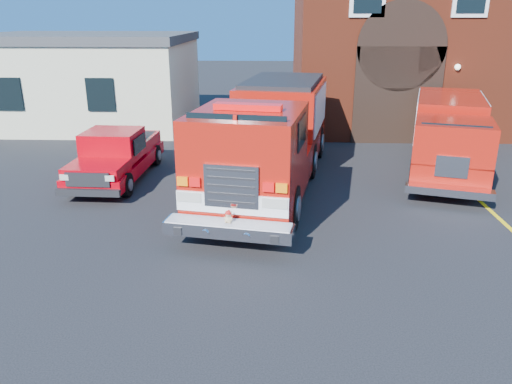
{
  "coord_description": "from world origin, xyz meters",
  "views": [
    {
      "loc": [
        0.41,
        -12.1,
        5.17
      ],
      "look_at": [
        0.0,
        -1.2,
        1.3
      ],
      "focal_mm": 35.0,
      "sensor_mm": 36.0,
      "label": 1
    }
  ],
  "objects_px": {
    "fire_engine": "(270,136)",
    "pickup_truck": "(117,156)",
    "fire_station": "(450,35)",
    "side_building": "(87,78)",
    "secondary_truck": "(449,134)"
  },
  "relations": [
    {
      "from": "side_building",
      "to": "secondary_truck",
      "type": "distance_m",
      "value": 17.39
    },
    {
      "from": "fire_engine",
      "to": "pickup_truck",
      "type": "height_order",
      "value": "fire_engine"
    },
    {
      "from": "side_building",
      "to": "pickup_truck",
      "type": "distance_m",
      "value": 10.37
    },
    {
      "from": "fire_engine",
      "to": "pickup_truck",
      "type": "relative_size",
      "value": 1.99
    },
    {
      "from": "fire_station",
      "to": "pickup_truck",
      "type": "distance_m",
      "value": 17.58
    },
    {
      "from": "side_building",
      "to": "secondary_truck",
      "type": "xyz_separation_m",
      "value": [
        15.43,
        -7.97,
        -0.88
      ]
    },
    {
      "from": "side_building",
      "to": "fire_engine",
      "type": "height_order",
      "value": "side_building"
    },
    {
      "from": "fire_engine",
      "to": "pickup_truck",
      "type": "bearing_deg",
      "value": 175.22
    },
    {
      "from": "fire_engine",
      "to": "pickup_truck",
      "type": "xyz_separation_m",
      "value": [
        -5.07,
        0.42,
        -0.81
      ]
    },
    {
      "from": "fire_station",
      "to": "secondary_truck",
      "type": "xyz_separation_m",
      "value": [
        -2.56,
        -8.96,
        -2.93
      ]
    },
    {
      "from": "fire_station",
      "to": "pickup_truck",
      "type": "height_order",
      "value": "fire_station"
    },
    {
      "from": "side_building",
      "to": "fire_engine",
      "type": "relative_size",
      "value": 0.98
    },
    {
      "from": "fire_engine",
      "to": "secondary_truck",
      "type": "distance_m",
      "value": 6.42
    },
    {
      "from": "fire_engine",
      "to": "side_building",
      "type": "bearing_deg",
      "value": 133.46
    },
    {
      "from": "fire_station",
      "to": "side_building",
      "type": "distance_m",
      "value": 18.13
    }
  ]
}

